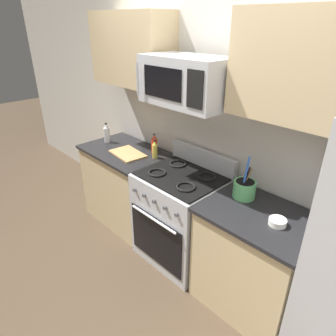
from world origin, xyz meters
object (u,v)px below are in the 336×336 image
Objects in this scene: range_oven at (181,216)px; bottle_vinegar at (107,133)px; microwave at (186,81)px; utensil_crock at (244,189)px; cutting_board at (128,154)px; bottle_hot_sauce at (154,144)px; bottle_oil at (155,150)px; prep_bowl at (278,222)px.

bottle_vinegar is at bearing 179.93° from range_oven.
utensil_crock is (0.59, 0.08, -0.78)m from microwave.
cutting_board is 0.30m from bottle_hot_sauce.
cutting_board is 0.32m from bottle_oil.
microwave is 1.43m from bottle_vinegar.
utensil_crock is at bearing 158.74° from prep_bowl.
cutting_board is 1.68× the size of bottle_vinegar.
prep_bowl is at bearing -7.88° from bottle_hot_sauce.
bottle_hot_sauce is 0.95× the size of bottle_vinegar.
prep_bowl is at bearing -3.66° from microwave.
cutting_board is at bearing -179.46° from prep_bowl.
prep_bowl is at bearing 0.54° from cutting_board.
cutting_board is at bearing -176.29° from range_oven.
bottle_hot_sauce reaches higher than range_oven.
microwave is 3.24× the size of bottle_vinegar.
range_oven is 1.46× the size of microwave.
utensil_crock is 1.81m from bottle_vinegar.
microwave reaches higher than bottle_hot_sauce.
utensil_crock is 0.88× the size of cutting_board.
utensil_crock is 1.08m from bottle_oil.
cutting_board is (-1.34, -0.16, -0.07)m from utensil_crock.
bottle_oil reaches higher than range_oven.
range_oven is 0.79m from utensil_crock.
prep_bowl is at bearing -1.95° from range_oven.
microwave is 0.96m from bottle_hot_sauce.
cutting_board is at bearing -127.31° from bottle_hot_sauce.
microwave reaches higher than bottle_vinegar.
bottle_oil is at bearing 8.07° from bottle_vinegar.
bottle_hot_sauce is at bearing 176.67° from utensil_crock.
range_oven is at bearing 178.05° from prep_bowl.
bottle_oil is at bearing -39.03° from bottle_hot_sauce.
utensil_crock is 1.72× the size of bottle_oil.
bottle_oil is 1.46m from prep_bowl.
bottle_vinegar is at bearing -164.23° from bottle_hot_sauce.
range_oven is 0.88m from cutting_board.
prep_bowl is (1.72, 0.02, 0.02)m from cutting_board.
bottle_vinegar reaches higher than cutting_board.
bottle_hot_sauce is (-0.58, 0.15, -0.76)m from microwave.
cutting_board is (-0.76, -0.08, -0.85)m from microwave.
range_oven is 3.18× the size of utensil_crock.
cutting_board is 1.76× the size of bottle_hot_sauce.
bottle_oil is at bearing 167.87° from range_oven.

